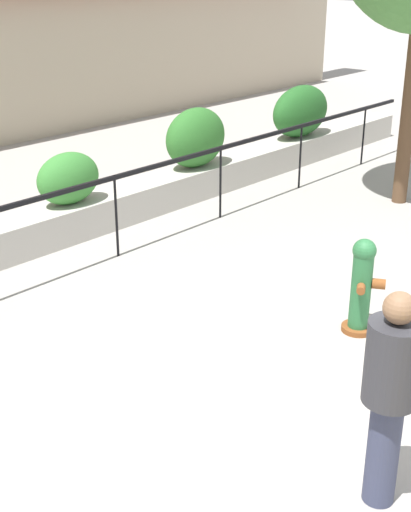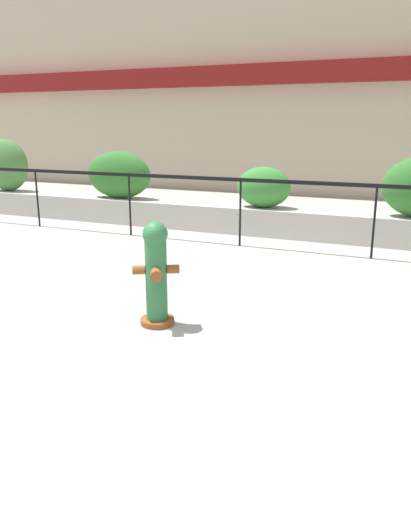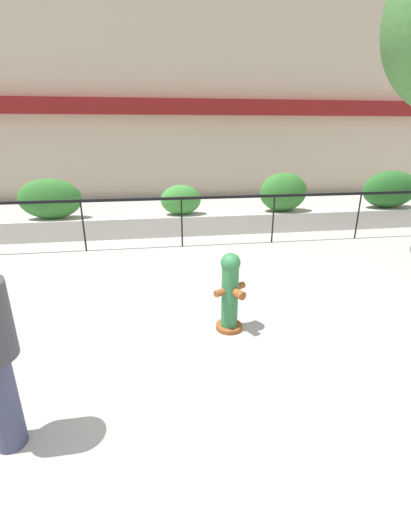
{
  "view_description": "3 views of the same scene",
  "coord_description": "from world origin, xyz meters",
  "px_view_note": "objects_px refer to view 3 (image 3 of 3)",
  "views": [
    {
      "loc": [
        -5.92,
        -2.09,
        3.78
      ],
      "look_at": [
        -0.36,
        2.95,
        0.65
      ],
      "focal_mm": 50.0,
      "sensor_mm": 36.0,
      "label": 1
    },
    {
      "loc": [
        2.68,
        -2.93,
        2.01
      ],
      "look_at": [
        0.4,
        2.45,
        0.46
      ],
      "focal_mm": 35.0,
      "sensor_mm": 36.0,
      "label": 2
    },
    {
      "loc": [
        -0.55,
        -2.6,
        2.52
      ],
      "look_at": [
        0.1,
        1.89,
        0.85
      ],
      "focal_mm": 24.0,
      "sensor_mm": 36.0,
      "label": 3
    }
  ],
  "objects_px": {
    "hedge_bush_1": "(50,199)",
    "fire_hydrant": "(230,292)",
    "hedge_bush_3": "(283,192)",
    "hedge_bush_2": "(181,200)",
    "hedge_bush_4": "(390,189)"
  },
  "relations": [
    {
      "from": "hedge_bush_3",
      "to": "hedge_bush_4",
      "type": "xyz_separation_m",
      "value": [
        3.06,
        0.0,
        0.0
      ]
    },
    {
      "from": "hedge_bush_2",
      "to": "hedge_bush_4",
      "type": "height_order",
      "value": "hedge_bush_4"
    },
    {
      "from": "hedge_bush_1",
      "to": "hedge_bush_3",
      "type": "height_order",
      "value": "hedge_bush_3"
    },
    {
      "from": "hedge_bush_1",
      "to": "hedge_bush_2",
      "type": "height_order",
      "value": "hedge_bush_1"
    },
    {
      "from": "hedge_bush_4",
      "to": "fire_hydrant",
      "type": "xyz_separation_m",
      "value": [
        -5.48,
        -4.68,
        -0.45
      ]
    },
    {
      "from": "hedge_bush_3",
      "to": "hedge_bush_4",
      "type": "height_order",
      "value": "hedge_bush_4"
    },
    {
      "from": "hedge_bush_1",
      "to": "fire_hydrant",
      "type": "height_order",
      "value": "hedge_bush_1"
    },
    {
      "from": "hedge_bush_1",
      "to": "hedge_bush_4",
      "type": "distance_m",
      "value": 8.89
    },
    {
      "from": "hedge_bush_1",
      "to": "hedge_bush_2",
      "type": "distance_m",
      "value": 3.14
    },
    {
      "from": "hedge_bush_3",
      "to": "fire_hydrant",
      "type": "xyz_separation_m",
      "value": [
        -2.42,
        -4.68,
        -0.45
      ]
    },
    {
      "from": "hedge_bush_1",
      "to": "hedge_bush_4",
      "type": "bearing_deg",
      "value": 0.0
    },
    {
      "from": "hedge_bush_3",
      "to": "hedge_bush_2",
      "type": "bearing_deg",
      "value": 180.0
    },
    {
      "from": "hedge_bush_2",
      "to": "hedge_bush_1",
      "type": "bearing_deg",
      "value": 180.0
    },
    {
      "from": "hedge_bush_3",
      "to": "hedge_bush_4",
      "type": "relative_size",
      "value": 0.8
    },
    {
      "from": "hedge_bush_2",
      "to": "hedge_bush_4",
      "type": "distance_m",
      "value": 5.75
    }
  ]
}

